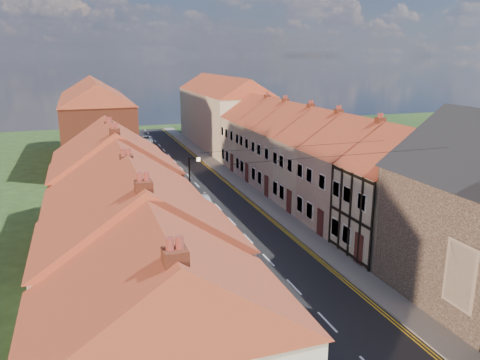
{
  "coord_description": "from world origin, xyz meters",
  "views": [
    {
      "loc": [
        -11.2,
        -12.77,
        13.29
      ],
      "look_at": [
        0.73,
        22.02,
        3.5
      ],
      "focal_mm": 35.0,
      "sensor_mm": 36.0,
      "label": 1
    }
  ],
  "objects_px": {
    "lamppost": "(191,191)",
    "car_distant": "(146,139)",
    "car_near": "(290,348)",
    "car_mid": "(200,205)"
  },
  "relations": [
    {
      "from": "lamppost",
      "to": "car_distant",
      "type": "relative_size",
      "value": 1.51
    },
    {
      "from": "car_near",
      "to": "car_distant",
      "type": "distance_m",
      "value": 57.18
    },
    {
      "from": "car_mid",
      "to": "car_near",
      "type": "bearing_deg",
      "value": -97.65
    },
    {
      "from": "lamppost",
      "to": "car_distant",
      "type": "height_order",
      "value": "lamppost"
    },
    {
      "from": "car_mid",
      "to": "car_distant",
      "type": "xyz_separation_m",
      "value": [
        0.32,
        35.9,
        -0.21
      ]
    },
    {
      "from": "lamppost",
      "to": "car_distant",
      "type": "distance_m",
      "value": 41.0
    },
    {
      "from": "car_near",
      "to": "car_distant",
      "type": "height_order",
      "value": "car_near"
    },
    {
      "from": "car_distant",
      "to": "lamppost",
      "type": "bearing_deg",
      "value": -92.48
    },
    {
      "from": "lamppost",
      "to": "car_near",
      "type": "distance_m",
      "value": 16.58
    },
    {
      "from": "lamppost",
      "to": "car_near",
      "type": "height_order",
      "value": "lamppost"
    }
  ]
}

